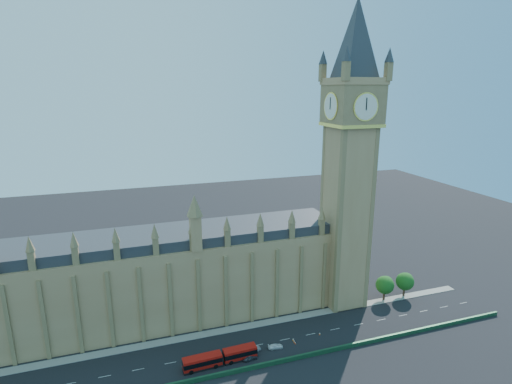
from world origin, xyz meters
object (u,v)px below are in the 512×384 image
object	(u,v)px
car_silver	(253,349)
car_white	(275,346)
car_grey	(250,357)
red_bus	(220,358)

from	to	relation	value
car_silver	car_white	bearing A→B (deg)	-101.64
car_grey	car_white	size ratio (longest dim) A/B	0.97
car_white	car_grey	bearing A→B (deg)	110.41
car_silver	car_white	xyz separation A→B (m)	(6.08, -0.77, -0.06)
car_white	red_bus	bearing A→B (deg)	99.36
car_silver	car_white	size ratio (longest dim) A/B	0.96
red_bus	car_grey	size ratio (longest dim) A/B	4.93
car_grey	car_silver	size ratio (longest dim) A/B	1.00
red_bus	car_silver	size ratio (longest dim) A/B	4.94
car_grey	car_white	bearing A→B (deg)	-81.69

